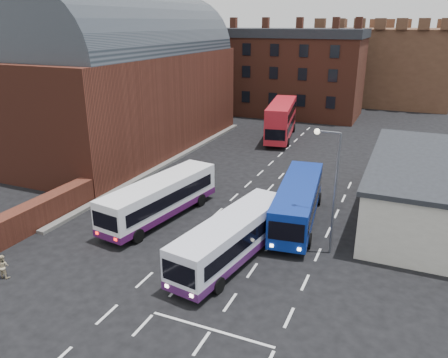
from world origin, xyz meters
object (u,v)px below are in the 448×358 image
at_px(bus_white_inbound, 232,236).
at_px(bus_white_outbound, 160,196).
at_px(bus_blue, 298,200).
at_px(bus_red_double, 281,120).
at_px(pedestrian_beige, 3,266).
at_px(street_lamp, 332,182).

bearing_deg(bus_white_inbound, bus_white_outbound, -17.45).
xyz_separation_m(bus_blue, bus_red_double, (-7.59, 21.76, 0.62)).
relative_size(bus_white_outbound, bus_red_double, 0.95).
distance_m(bus_blue, bus_red_double, 23.06).
bearing_deg(pedestrian_beige, bus_blue, -139.39).
height_order(bus_white_inbound, bus_red_double, bus_red_double).
xyz_separation_m(bus_white_inbound, street_lamp, (4.79, 3.15, 2.94)).
bearing_deg(bus_blue, pedestrian_beige, 38.51).
distance_m(bus_white_inbound, bus_blue, 6.82).
relative_size(bus_blue, pedestrian_beige, 7.84).
height_order(bus_blue, bus_red_double, bus_red_double).
height_order(bus_white_inbound, pedestrian_beige, bus_white_inbound).
bearing_deg(pedestrian_beige, street_lamp, -152.70).
relative_size(bus_blue, bus_red_double, 0.96).
distance_m(bus_red_double, pedestrian_beige, 35.21).
distance_m(bus_white_outbound, bus_blue, 9.50).
distance_m(bus_blue, pedestrian_beige, 18.29).
height_order(bus_white_outbound, pedestrian_beige, bus_white_outbound).
xyz_separation_m(bus_red_double, street_lamp, (10.22, -25.08, 2.23)).
relative_size(bus_red_double, pedestrian_beige, 8.19).
bearing_deg(bus_white_outbound, bus_white_inbound, -17.91).
bearing_deg(pedestrian_beige, bus_red_double, -103.38).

